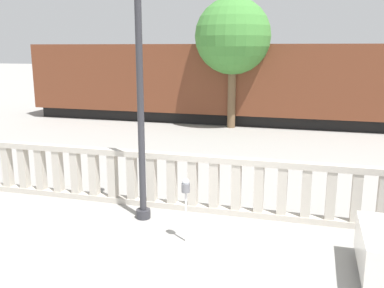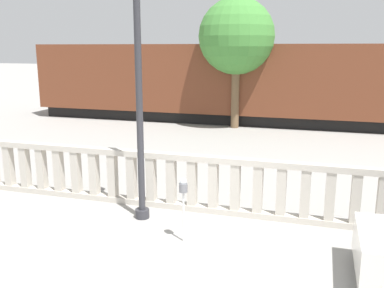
# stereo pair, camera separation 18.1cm
# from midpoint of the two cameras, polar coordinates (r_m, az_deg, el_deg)

# --- Properties ---
(ground_plane) EXTENTS (160.00, 160.00, 0.00)m
(ground_plane) POSITION_cam_midpoint_polar(r_m,az_deg,el_deg) (7.67, -1.52, -16.16)
(ground_plane) COLOR gray
(balustrade) EXTENTS (12.68, 0.24, 1.33)m
(balustrade) POSITION_cam_midpoint_polar(r_m,az_deg,el_deg) (9.74, 3.40, -5.46)
(balustrade) COLOR #BCB5A8
(balustrade) RESTS_ON ground
(lamppost) EXTENTS (0.39, 0.39, 5.19)m
(lamppost) POSITION_cam_midpoint_polar(r_m,az_deg,el_deg) (9.01, -6.55, 8.63)
(lamppost) COLOR #2D2D33
(lamppost) RESTS_ON ground
(parking_meter) EXTENTS (0.16, 0.16, 1.29)m
(parking_meter) POSITION_cam_midpoint_polar(r_m,az_deg,el_deg) (8.20, -0.53, -6.32)
(parking_meter) COLOR silver
(parking_meter) RESTS_ON ground
(train_near) EXTENTS (25.06, 3.19, 4.47)m
(train_near) POSITION_cam_midpoint_polar(r_m,az_deg,el_deg) (21.47, 12.12, 7.97)
(train_near) COLOR black
(train_near) RESTS_ON ground
(tree_left) EXTENTS (3.45, 3.45, 5.93)m
(tree_left) POSITION_cam_midpoint_polar(r_m,az_deg,el_deg) (20.02, 6.23, 14.02)
(tree_left) COLOR brown
(tree_left) RESTS_ON ground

